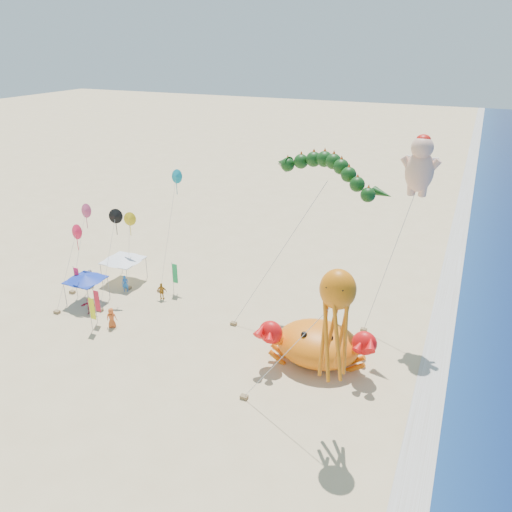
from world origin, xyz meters
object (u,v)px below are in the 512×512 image
(canopy_blue, at_px, (85,278))
(canopy_white, at_px, (123,258))
(dragon_kite, at_px, (326,175))
(octopus_kite, at_px, (336,316))
(cherub_kite, at_px, (420,164))
(crab_inflatable, at_px, (317,343))

(canopy_blue, relative_size, canopy_white, 0.88)
(dragon_kite, relative_size, canopy_blue, 4.31)
(canopy_white, bearing_deg, dragon_kite, 2.15)
(octopus_kite, height_order, canopy_blue, octopus_kite)
(cherub_kite, bearing_deg, crab_inflatable, -122.60)
(dragon_kite, xyz_separation_m, canopy_white, (-19.43, -0.73, -10.07))
(crab_inflatable, bearing_deg, cherub_kite, 57.40)
(crab_inflatable, bearing_deg, dragon_kite, 106.19)
(crab_inflatable, distance_m, canopy_white, 21.79)
(canopy_blue, distance_m, canopy_white, 4.83)
(octopus_kite, bearing_deg, canopy_blue, 164.34)
(crab_inflatable, height_order, cherub_kite, cherub_kite)
(dragon_kite, bearing_deg, canopy_blue, -164.39)
(dragon_kite, height_order, canopy_white, dragon_kite)
(dragon_kite, bearing_deg, canopy_white, -177.85)
(crab_inflatable, relative_size, octopus_kite, 0.77)
(cherub_kite, bearing_deg, octopus_kite, -98.43)
(octopus_kite, height_order, canopy_white, octopus_kite)
(canopy_blue, xyz_separation_m, canopy_white, (0.39, 4.81, 0.00))
(dragon_kite, xyz_separation_m, canopy_blue, (-19.83, -5.54, -10.07))
(crab_inflatable, xyz_separation_m, octopus_kite, (2.73, -6.44, 6.38))
(cherub_kite, bearing_deg, canopy_blue, -164.85)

